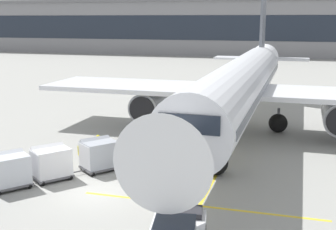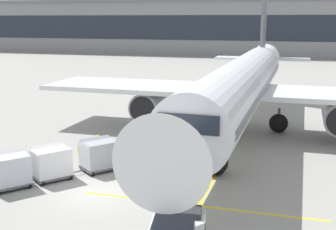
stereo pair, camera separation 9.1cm
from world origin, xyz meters
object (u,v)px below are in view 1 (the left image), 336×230
at_px(ground_crew_marshaller, 145,143).
at_px(baggage_cart_second, 51,162).
at_px(ground_crew_by_loader, 120,150).
at_px(safety_cone_engine_keepout, 155,121).
at_px(belt_loader, 152,149).
at_px(baggage_cart_third, 9,170).
at_px(ground_crew_by_carts, 81,153).
at_px(ground_crew_wingwalker, 98,146).
at_px(baggage_cart_lead, 99,154).
at_px(parked_airplane, 241,85).

bearing_deg(ground_crew_marshaller, baggage_cart_second, -126.38).
height_order(ground_crew_by_loader, safety_cone_engine_keepout, ground_crew_by_loader).
relative_size(belt_loader, baggage_cart_second, 1.80).
xyz_separation_m(baggage_cart_third, ground_crew_by_carts, (2.32, 3.72, -0.00)).
height_order(belt_loader, baggage_cart_third, belt_loader).
distance_m(baggage_cart_third, ground_crew_wingwalker, 6.00).
distance_m(ground_crew_by_loader, ground_crew_marshaller, 2.09).
height_order(belt_loader, ground_crew_wingwalker, belt_loader).
bearing_deg(baggage_cart_lead, belt_loader, 45.78).
xyz_separation_m(ground_crew_by_loader, ground_crew_by_carts, (-1.92, -1.37, 0.00)).
height_order(ground_crew_by_loader, ground_crew_by_carts, same).
bearing_deg(ground_crew_marshaller, baggage_cart_lead, -121.94).
xyz_separation_m(baggage_cart_lead, ground_crew_by_loader, (0.86, 1.17, -0.00)).
xyz_separation_m(baggage_cart_second, safety_cone_engine_keepout, (1.61, 13.93, -0.64)).
bearing_deg(ground_crew_wingwalker, parked_airplane, 52.91).
height_order(baggage_cart_third, safety_cone_engine_keepout, baggage_cart_third).
bearing_deg(baggage_cart_third, belt_loader, 47.86).
xyz_separation_m(baggage_cart_second, ground_crew_by_loader, (2.78, 3.31, -0.00)).
bearing_deg(ground_crew_wingwalker, safety_cone_engine_keepout, 87.83).
relative_size(parked_airplane, baggage_cart_lead, 15.91).
xyz_separation_m(belt_loader, ground_crew_by_carts, (-3.52, -2.74, 0.19)).
bearing_deg(safety_cone_engine_keepout, baggage_cart_second, -96.58).
bearing_deg(ground_crew_marshaller, ground_crew_by_loader, -118.82).
distance_m(parked_airplane, ground_crew_marshaller, 10.19).
distance_m(parked_airplane, baggage_cart_lead, 13.62).
bearing_deg(belt_loader, ground_crew_by_loader, -139.59).
relative_size(parked_airplane, ground_crew_wingwalker, 24.06).
xyz_separation_m(belt_loader, baggage_cart_lead, (-2.47, -2.54, 0.19)).
distance_m(belt_loader, ground_crew_by_carts, 4.47).
bearing_deg(baggage_cart_third, ground_crew_by_loader, 50.23).
xyz_separation_m(baggage_cart_lead, baggage_cart_third, (-3.37, -3.92, 0.00)).
relative_size(ground_crew_by_loader, ground_crew_marshaller, 1.00).
distance_m(ground_crew_by_carts, ground_crew_wingwalker, 1.69).
xyz_separation_m(baggage_cart_second, ground_crew_marshaller, (3.79, 5.14, -0.00)).
bearing_deg(ground_crew_wingwalker, ground_crew_by_carts, -101.96).
height_order(parked_airplane, ground_crew_wingwalker, parked_airplane).
bearing_deg(baggage_cart_lead, ground_crew_wingwalker, 115.77).
bearing_deg(ground_crew_by_loader, belt_loader, 40.41).
height_order(parked_airplane, baggage_cart_third, parked_airplane).
height_order(belt_loader, ground_crew_by_loader, belt_loader).
relative_size(parked_airplane, baggage_cart_second, 15.91).
bearing_deg(ground_crew_wingwalker, ground_crew_by_loader, -10.25).
distance_m(baggage_cart_lead, baggage_cart_third, 5.17).
bearing_deg(baggage_cart_second, belt_loader, 46.84).
relative_size(baggage_cart_second, ground_crew_marshaller, 1.51).
distance_m(baggage_cart_second, baggage_cart_third, 2.30).
distance_m(baggage_cart_lead, ground_crew_wingwalker, 1.62).
xyz_separation_m(ground_crew_by_loader, ground_crew_wingwalker, (-1.57, 0.28, 0.00)).
relative_size(belt_loader, safety_cone_engine_keepout, 6.50).
height_order(parked_airplane, ground_crew_by_loader, parked_airplane).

